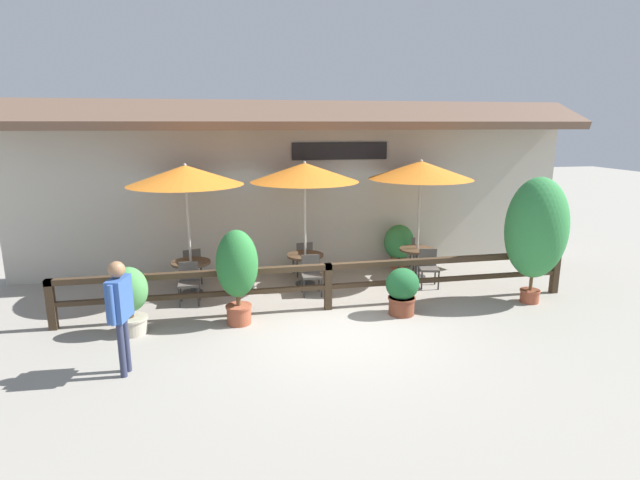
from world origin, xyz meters
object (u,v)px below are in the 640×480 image
Objects in this scene: patio_umbrella_middle at (305,172)px; chair_near_wallside at (191,264)px; patio_umbrella_near at (185,175)px; potted_plant_small_flowering at (237,269)px; chair_near_streetside at (189,281)px; potted_plant_broad_leaf at (536,229)px; potted_plant_tall_tropical at (399,244)px; pedestrian at (120,303)px; dining_table_near at (191,268)px; dining_table_far at (417,254)px; potted_plant_corner_fern at (402,290)px; patio_umbrella_far at (421,170)px; chair_middle_streetside at (311,273)px; dining_table_middle at (305,260)px; chair_far_streetside at (429,266)px; potted_plant_entrance_palm at (130,298)px; chair_middle_wallside at (303,257)px; chair_far_wallside at (406,251)px.

chair_near_wallside is at bearing 168.28° from patio_umbrella_middle.
patio_umbrella_near is 2.67m from potted_plant_small_flowering.
potted_plant_broad_leaf is (7.00, -1.37, 1.09)m from chair_near_streetside.
potted_plant_tall_tropical is 7.49m from pedestrian.
dining_table_far is (5.31, 0.11, 0.00)m from dining_table_near.
potted_plant_corner_fern is at bearing -118.52° from dining_table_far.
chair_near_streetside is 1.01× the size of dining_table_far.
dining_table_far is 0.90× the size of potted_plant_corner_fern.
patio_umbrella_far is at bearing 1.19° from patio_umbrella_near.
potted_plant_corner_fern is at bearing -55.49° from patio_umbrella_middle.
potted_plant_broad_leaf is at bearing -15.07° from chair_middle_streetside.
chair_near_wallside is (-0.03, 0.64, -2.12)m from patio_umbrella_near.
potted_plant_corner_fern is at bearing -55.49° from dining_table_middle.
patio_umbrella_near is at bearing -0.61° from pedestrian.
chair_far_streetside reaches higher than dining_table_far.
patio_umbrella_middle is 2.03m from dining_table_middle.
potted_plant_corner_fern is (1.53, -2.23, -2.11)m from patio_umbrella_middle.
potted_plant_entrance_palm is (-6.27, -2.15, 0.09)m from dining_table_far.
chair_far_streetside is 1.96m from potted_plant_corner_fern.
dining_table_middle is at bearing -179.90° from dining_table_far.
potted_plant_entrance_palm is (-3.53, -1.46, 0.18)m from chair_middle_streetside.
chair_far_streetside is (2.75, -0.70, -0.09)m from dining_table_middle.
potted_plant_entrance_palm reaches higher than dining_table_middle.
patio_umbrella_far is (2.74, 0.69, 2.12)m from chair_middle_streetside.
pedestrian is (-0.79, -2.94, 0.64)m from chair_near_streetside.
potted_plant_entrance_palm is at bearing 17.41° from pedestrian.
patio_umbrella_far is 2.32× the size of potted_plant_entrance_palm.
potted_plant_small_flowering is at bearing -35.10° from pedestrian.
chair_near_streetside is at bearing -171.97° from dining_table_far.
chair_far_streetside is 6.43m from potted_plant_entrance_palm.
pedestrian is at bearing -102.68° from dining_table_near.
dining_table_far is at bearing 159.72° from chair_near_wallside.
chair_middle_streetside is 2.22m from potted_plant_small_flowering.
chair_middle_wallside is 1.01× the size of dining_table_far.
chair_middle_wallside is at bearing 168.65° from chair_near_wallside.
potted_plant_small_flowering is 1.94m from potted_plant_entrance_palm.
potted_plant_broad_leaf is (1.67, -2.13, -1.03)m from patio_umbrella_far.
dining_table_near is 5.36m from chair_far_wallside.
pedestrian reaches higher than chair_middle_wallside.
potted_plant_broad_leaf reaches higher than chair_near_wallside.
dining_table_near is 4.62m from potted_plant_corner_fern.
patio_umbrella_near is at bearing -178.81° from dining_table_far.
chair_near_streetside and chair_far_streetside have the same top height.
potted_plant_tall_tropical reaches higher than potted_plant_corner_fern.
chair_middle_streetside is at bearing 40.18° from potted_plant_small_flowering.
patio_umbrella_middle reaches higher than chair_middle_streetside.
dining_table_far is at bearing 128.14° from potted_plant_broad_leaf.
chair_near_wallside is (-0.01, 1.29, 0.00)m from chair_near_streetside.
patio_umbrella_far is at bearing 158.86° from chair_middle_wallside.
chair_far_streetside is at bearing 2.75° from chair_middle_streetside.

